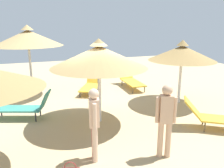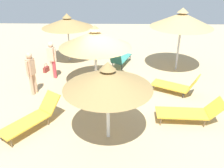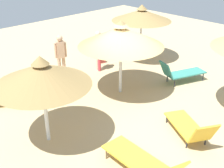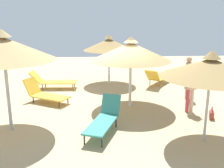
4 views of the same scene
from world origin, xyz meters
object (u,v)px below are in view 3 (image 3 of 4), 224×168
parasol_umbrella_near_left (121,36)px  person_standing_far_right (98,49)px  lounge_chair_far_left (18,92)px  lounge_chair_back (180,72)px  person_standing_near_left (61,54)px  lounge_chair_front (191,128)px  handbag (102,60)px  lounge_chair_edge (144,161)px  parasol_umbrella_far_right (41,74)px  parasol_umbrella_center (142,15)px

parasol_umbrella_near_left → person_standing_far_right: bearing=-20.3°
parasol_umbrella_near_left → person_standing_far_right: size_ratio=1.72×
lounge_chair_far_left → lounge_chair_back: size_ratio=1.06×
person_standing_near_left → lounge_chair_back: bearing=-139.3°
lounge_chair_front → lounge_chair_back: 3.66m
person_standing_far_right → lounge_chair_back: bearing=-154.4°
person_standing_near_left → handbag: 2.38m
lounge_chair_back → person_standing_near_left: 4.69m
lounge_chair_back → lounge_chair_edge: bearing=115.3°
lounge_chair_far_left → handbag: size_ratio=4.82×
person_standing_far_right → handbag: person_standing_far_right is taller
lounge_chair_back → person_standing_far_right: 3.47m
parasol_umbrella_near_left → handbag: parasol_umbrella_near_left is taller
parasol_umbrella_near_left → lounge_chair_front: 3.80m
lounge_chair_edge → person_standing_near_left: person_standing_near_left is taller
parasol_umbrella_far_right → lounge_chair_far_left: bearing=-9.2°
lounge_chair_edge → person_standing_near_left: size_ratio=1.22×
person_standing_near_left → parasol_umbrella_center: bearing=-101.9°
lounge_chair_edge → handbag: bearing=-34.3°
parasol_umbrella_center → lounge_chair_far_left: size_ratio=1.26×
parasol_umbrella_center → lounge_chair_far_left: bearing=88.9°
lounge_chair_front → lounge_chair_back: size_ratio=0.98×
lounge_chair_far_left → lounge_chair_edge: lounge_chair_far_left is taller
parasol_umbrella_center → handbag: bearing=60.3°
parasol_umbrella_near_left → person_standing_near_left: parasol_umbrella_near_left is taller
lounge_chair_far_left → person_standing_near_left: size_ratio=1.18×
lounge_chair_far_left → handbag: bearing=-80.1°
parasol_umbrella_near_left → lounge_chair_back: (-1.05, -2.23, -1.67)m
lounge_chair_front → person_standing_near_left: (5.80, 0.17, 0.66)m
handbag → parasol_umbrella_near_left: bearing=151.2°
person_standing_far_right → parasol_umbrella_near_left: bearing=159.7°
lounge_chair_front → parasol_umbrella_near_left: bearing=-10.8°
lounge_chair_front → lounge_chair_far_left: size_ratio=0.92×
person_standing_far_right → person_standing_near_left: bearing=74.3°
lounge_chair_far_left → parasol_umbrella_center: bearing=-91.1°
lounge_chair_front → person_standing_far_right: person_standing_far_right is taller
parasol_umbrella_far_right → person_standing_near_left: parasol_umbrella_far_right is taller
parasol_umbrella_center → lounge_chair_front: (-5.00, 3.63, -1.70)m
parasol_umbrella_far_right → handbag: (3.22, -4.89, -1.82)m
lounge_chair_far_left → person_standing_far_right: person_standing_far_right is taller
lounge_chair_far_left → lounge_chair_edge: (-5.13, -0.45, -0.02)m
parasol_umbrella_near_left → lounge_chair_front: parasol_umbrella_near_left is taller
lounge_chair_back → handbag: (3.63, 0.82, -0.27)m
lounge_chair_edge → person_standing_near_left: bearing=-17.4°
lounge_chair_far_left → lounge_chair_front: bearing=-154.5°
parasol_umbrella_far_right → person_standing_far_right: parasol_umbrella_far_right is taller
parasol_umbrella_far_right → lounge_chair_edge: (-2.70, -0.85, -1.59)m
parasol_umbrella_near_left → person_standing_near_left: (2.47, 0.80, -1.07)m
person_standing_near_left → handbag: person_standing_near_left is taller
parasol_umbrella_near_left → parasol_umbrella_center: size_ratio=1.12×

